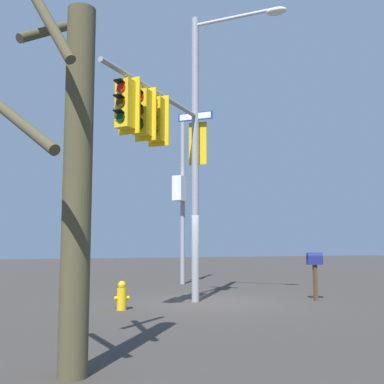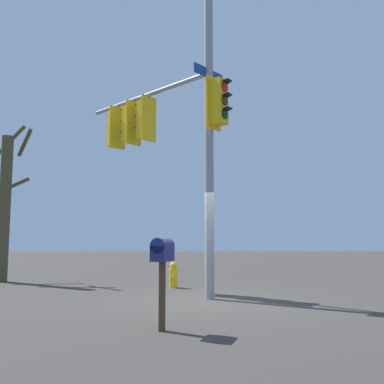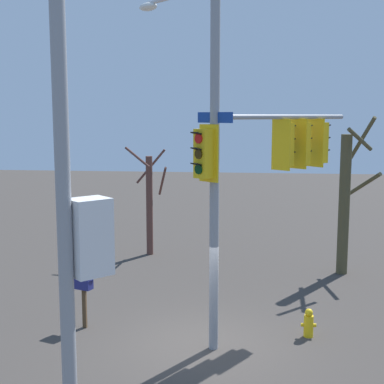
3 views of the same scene
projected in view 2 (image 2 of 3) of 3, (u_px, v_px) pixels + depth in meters
ground_plane at (205, 301)px, 9.55m from camera, size 80.00×80.00×0.00m
main_signal_pole_assembly at (168, 109)px, 11.21m from camera, size 5.57×4.10×8.57m
fire_hydrant at (173, 276)px, 12.20m from camera, size 0.38×0.24×0.73m
mailbox at (162, 257)px, 6.54m from camera, size 0.49×0.37×1.41m
bare_tree_behind_pole at (5, 202)px, 14.21m from camera, size 1.35×2.01×5.51m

